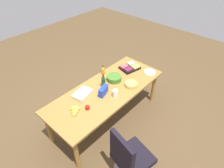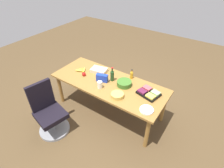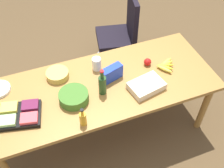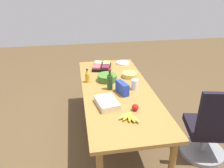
{
  "view_description": "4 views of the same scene",
  "coord_description": "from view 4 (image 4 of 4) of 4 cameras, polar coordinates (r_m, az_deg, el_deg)",
  "views": [
    {
      "loc": [
        1.85,
        1.79,
        2.93
      ],
      "look_at": [
        -0.11,
        0.03,
        0.82
      ],
      "focal_mm": 30.98,
      "sensor_mm": 36.0,
      "label": 1
    },
    {
      "loc": [
        -1.61,
        2.22,
        2.75
      ],
      "look_at": [
        -0.15,
        0.1,
        0.82
      ],
      "focal_mm": 28.47,
      "sensor_mm": 36.0,
      "label": 2
    },
    {
      "loc": [
        -0.54,
        -1.71,
        2.7
      ],
      "look_at": [
        0.09,
        -0.06,
        0.78
      ],
      "focal_mm": 44.12,
      "sensor_mm": 36.0,
      "label": 3
    },
    {
      "loc": [
        2.6,
        -0.51,
        2.09
      ],
      "look_at": [
        -0.05,
        -0.06,
        0.8
      ],
      "focal_mm": 36.33,
      "sensor_mm": 36.0,
      "label": 4
    }
  ],
  "objects": [
    {
      "name": "banana_bunch",
      "position": [
        2.38,
        4.41,
        -8.23
      ],
      "size": [
        0.21,
        0.22,
        0.04
      ],
      "color": "gold",
      "rests_on": "conference_table"
    },
    {
      "name": "apple_red",
      "position": [
        2.52,
        5.84,
        -5.85
      ],
      "size": [
        0.09,
        0.09,
        0.08
      ],
      "primitive_type": "sphere",
      "rotation": [
        0.0,
        0.0,
        0.23
      ],
      "color": "red",
      "rests_on": "conference_table"
    },
    {
      "name": "ground_plane",
      "position": [
        3.38,
        1.2,
        -12.68
      ],
      "size": [
        10.0,
        10.0,
        0.0
      ],
      "primitive_type": "plane",
      "color": "brown"
    },
    {
      "name": "mayo_jar",
      "position": [
        2.97,
        5.76,
        -0.12
      ],
      "size": [
        0.1,
        0.1,
        0.13
      ],
      "primitive_type": "cylinder",
      "rotation": [
        0.0,
        0.0,
        -0.12
      ],
      "color": "white",
      "rests_on": "conference_table"
    },
    {
      "name": "fruit_platter",
      "position": [
        3.66,
        -2.57,
        4.47
      ],
      "size": [
        0.41,
        0.35,
        0.07
      ],
      "color": "black",
      "rests_on": "conference_table"
    },
    {
      "name": "chip_bag_blue",
      "position": [
        2.85,
        2.6,
        -1.03
      ],
      "size": [
        0.23,
        0.14,
        0.15
      ],
      "primitive_type": "cube",
      "rotation": [
        0.0,
        0.0,
        0.3
      ],
      "color": "#1E3BB7",
      "rests_on": "conference_table"
    },
    {
      "name": "dressing_bottle",
      "position": [
        3.17,
        -6.22,
        1.71
      ],
      "size": [
        0.07,
        0.07,
        0.2
      ],
      "color": "gold",
      "rests_on": "conference_table"
    },
    {
      "name": "wine_bottle",
      "position": [
        2.93,
        -0.54,
        0.59
      ],
      "size": [
        0.08,
        0.08,
        0.28
      ],
      "color": "#22431F",
      "rests_on": "conference_table"
    },
    {
      "name": "conference_table",
      "position": [
        3.01,
        1.31,
        -2.62
      ],
      "size": [
        2.25,
        0.9,
        0.74
      ],
      "color": "olive",
      "rests_on": "ground"
    },
    {
      "name": "sheet_cake",
      "position": [
        2.6,
        -1.3,
        -4.75
      ],
      "size": [
        0.36,
        0.28,
        0.07
      ],
      "primitive_type": "cube",
      "rotation": [
        0.0,
        0.0,
        0.19
      ],
      "color": "beige",
      "rests_on": "conference_table"
    },
    {
      "name": "paper_plate_stack",
      "position": [
        3.86,
        2.79,
        5.34
      ],
      "size": [
        0.22,
        0.22,
        0.03
      ],
      "primitive_type": "cylinder",
      "rotation": [
        0.0,
        0.0,
        0.0
      ],
      "color": "white",
      "rests_on": "conference_table"
    },
    {
      "name": "office_chair",
      "position": [
        3.05,
        22.99,
        -11.12
      ],
      "size": [
        0.58,
        0.57,
        1.0
      ],
      "color": "gray",
      "rests_on": "ground"
    },
    {
      "name": "salad_bowl",
      "position": [
        3.21,
        -1.22,
        1.61
      ],
      "size": [
        0.34,
        0.34,
        0.09
      ],
      "primitive_type": "cylinder",
      "rotation": [
        0.0,
        0.0,
        0.32
      ],
      "color": "#3D6E26",
      "rests_on": "conference_table"
    },
    {
      "name": "chip_bowl",
      "position": [
        3.34,
        4.46,
        2.3
      ],
      "size": [
        0.24,
        0.24,
        0.07
      ],
      "primitive_type": "cylinder",
      "rotation": [
        0.0,
        0.0,
        0.09
      ],
      "color": "gold",
      "rests_on": "conference_table"
    }
  ]
}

